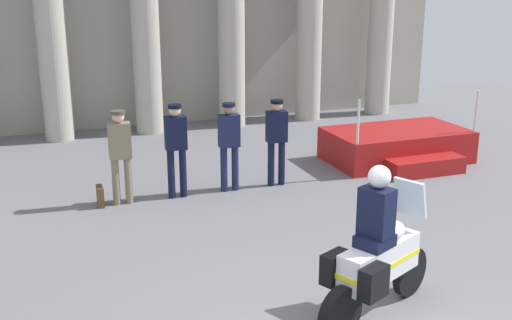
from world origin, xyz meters
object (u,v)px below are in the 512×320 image
officer_in_row_2 (229,140)px  motorcycle_with_rider (376,257)px  briefcase_on_ground (100,196)px  officer_in_row_1 (176,143)px  officer_in_row_0 (120,150)px  officer_in_row_3 (277,135)px  reviewing_stand (398,146)px

officer_in_row_2 → motorcycle_with_rider: size_ratio=0.86×
officer_in_row_2 → briefcase_on_ground: bearing=2.9°
officer_in_row_1 → briefcase_on_ground: officer_in_row_1 is taller
officer_in_row_0 → officer_in_row_3: size_ratio=1.01×
reviewing_stand → officer_in_row_1: 5.13m
officer_in_row_0 → briefcase_on_ground: 0.91m
reviewing_stand → briefcase_on_ground: reviewing_stand is taller
briefcase_on_ground → officer_in_row_0: bearing=-3.9°
officer_in_row_0 → reviewing_stand: bearing=-171.4°
officer_in_row_0 → officer_in_row_2: officer_in_row_0 is taller
officer_in_row_1 → officer_in_row_2: (1.01, 0.02, -0.03)m
officer_in_row_0 → officer_in_row_2: size_ratio=1.01×
reviewing_stand → officer_in_row_0: size_ratio=1.77×
officer_in_row_3 → motorcycle_with_rider: motorcycle_with_rider is taller
officer_in_row_3 → officer_in_row_1: bearing=3.5°
officer_in_row_0 → officer_in_row_3: (2.95, 0.01, -0.01)m
officer_in_row_0 → briefcase_on_ground: (-0.39, 0.03, -0.82)m
officer_in_row_3 → briefcase_on_ground: bearing=2.9°
officer_in_row_0 → motorcycle_with_rider: bearing=116.6°
officer_in_row_1 → motorcycle_with_rider: motorcycle_with_rider is taller
officer_in_row_0 → officer_in_row_3: bearing=-176.6°
motorcycle_with_rider → briefcase_on_ground: bearing=91.8°
officer_in_row_2 → officer_in_row_3: size_ratio=1.00×
reviewing_stand → briefcase_on_ground: bearing=-175.1°
reviewing_stand → officer_in_row_2: size_ratio=1.79×
motorcycle_with_rider → briefcase_on_ground: motorcycle_with_rider is taller
reviewing_stand → officer_in_row_3: size_ratio=1.79×
reviewing_stand → briefcase_on_ground: size_ratio=8.32×
officer_in_row_3 → motorcycle_with_rider: (-0.80, -4.97, -0.19)m
reviewing_stand → officer_in_row_1: bearing=-173.4°
officer_in_row_0 → motorcycle_with_rider: motorcycle_with_rider is taller
officer_in_row_1 → officer_in_row_3: officer_in_row_1 is taller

